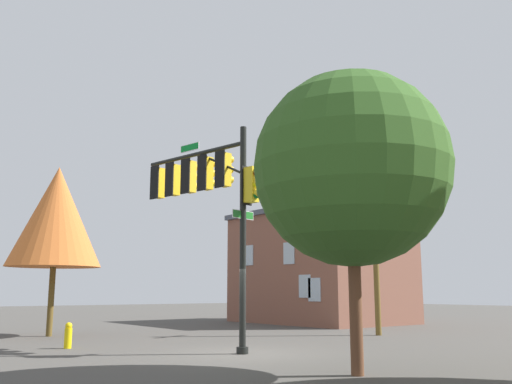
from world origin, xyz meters
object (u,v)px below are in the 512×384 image
at_px(tree_mid, 56,216).
at_px(brick_building, 319,266).
at_px(tree_near, 351,168).
at_px(signal_pole_assembly, 207,188).
at_px(utility_pole, 375,232).
at_px(fire_hydrant, 68,336).

relative_size(tree_mid, brick_building, 0.72).
xyz_separation_m(tree_near, tree_mid, (15.14, 1.93, 0.31)).
bearing_deg(signal_pole_assembly, brick_building, -57.13).
height_order(signal_pole_assembly, brick_building, signal_pole_assembly).
relative_size(signal_pole_assembly, utility_pole, 0.83).
distance_m(utility_pole, fire_hydrant, 13.18).
xyz_separation_m(tree_mid, brick_building, (0.44, -15.96, -1.67)).
bearing_deg(signal_pole_assembly, fire_hydrant, 46.93).
distance_m(signal_pole_assembly, brick_building, 16.49).
height_order(fire_hydrant, tree_near, tree_near).
relative_size(utility_pole, brick_building, 0.85).
relative_size(signal_pole_assembly, tree_near, 1.00).
relative_size(tree_near, brick_building, 0.71).
bearing_deg(fire_hydrant, brick_building, -71.20).
height_order(tree_mid, brick_building, tree_mid).
distance_m(signal_pole_assembly, tree_mid, 8.74).
relative_size(utility_pole, tree_mid, 1.18).
bearing_deg(tree_near, brick_building, -42.01).
distance_m(utility_pole, tree_near, 11.76).
bearing_deg(brick_building, tree_near, 137.99).
bearing_deg(brick_building, tree_mid, 91.57).
bearing_deg(tree_near, tree_mid, 7.27).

